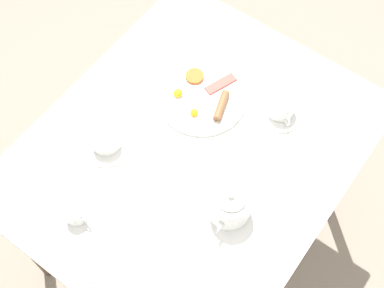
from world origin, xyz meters
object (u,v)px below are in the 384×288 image
at_px(breakfast_plate, 202,97).
at_px(teapot_near, 230,204).
at_px(fork_by_plate, 213,29).
at_px(teacup_with_saucer_right, 281,107).
at_px(knife_by_plate, 127,266).
at_px(creamer_jug, 76,213).
at_px(teacup_with_saucer_left, 106,140).

height_order(breakfast_plate, teapot_near, teapot_near).
height_order(teapot_near, fork_by_plate, teapot_near).
height_order(teacup_with_saucer_right, knife_by_plate, teacup_with_saucer_right).
xyz_separation_m(breakfast_plate, teapot_near, (0.27, -0.25, 0.04)).
bearing_deg(fork_by_plate, creamer_jug, -83.84).
xyz_separation_m(teacup_with_saucer_left, fork_by_plate, (-0.00, 0.54, -0.02)).
distance_m(creamer_jug, fork_by_plate, 0.76).
distance_m(teapot_near, creamer_jug, 0.41).
xyz_separation_m(teacup_with_saucer_left, knife_by_plate, (0.27, -0.24, -0.02)).
distance_m(teacup_with_saucer_left, creamer_jug, 0.23).
distance_m(breakfast_plate, teapot_near, 0.37).
distance_m(teacup_with_saucer_right, fork_by_plate, 0.38).
bearing_deg(teacup_with_saucer_right, teacup_with_saucer_left, -131.45).
relative_size(creamer_jug, knife_by_plate, 0.46).
xyz_separation_m(teapot_near, teacup_with_saucer_left, (-0.40, -0.04, -0.02)).
bearing_deg(creamer_jug, fork_by_plate, 96.16).
height_order(teacup_with_saucer_left, creamer_jug, teacup_with_saucer_left).
relative_size(teacup_with_saucer_right, knife_by_plate, 0.84).
relative_size(creamer_jug, fork_by_plate, 0.47).
xyz_separation_m(teacup_with_saucer_right, creamer_jug, (-0.26, -0.61, 0.00)).
xyz_separation_m(teacup_with_saucer_left, teacup_with_saucer_right, (0.35, 0.39, 0.00)).
distance_m(teacup_with_saucer_left, fork_by_plate, 0.54).
height_order(breakfast_plate, teacup_with_saucer_left, teacup_with_saucer_left).
height_order(creamer_jug, knife_by_plate, creamer_jug).
relative_size(teacup_with_saucer_left, creamer_jug, 1.84).
bearing_deg(teacup_with_saucer_right, fork_by_plate, 157.28).
relative_size(breakfast_plate, fork_by_plate, 1.61).
bearing_deg(teapot_near, breakfast_plate, -145.65).
height_order(breakfast_plate, fork_by_plate, breakfast_plate).
relative_size(teacup_with_saucer_left, teacup_with_saucer_right, 1.00).
bearing_deg(teapot_near, fork_by_plate, -153.96).
bearing_deg(breakfast_plate, teapot_near, -42.69).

